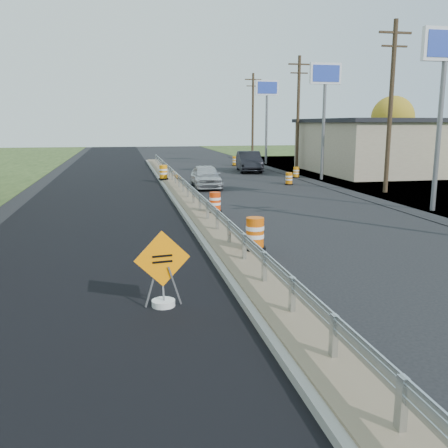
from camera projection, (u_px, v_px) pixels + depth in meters
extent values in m
plane|color=black|center=(217.00, 235.00, 17.67)|extent=(140.00, 140.00, 0.00)
cube|color=black|center=(101.00, 198.00, 26.41)|extent=(7.20, 120.00, 0.01)
cube|color=gray|center=(188.00, 200.00, 25.34)|extent=(1.60, 55.00, 0.18)
cube|color=brown|center=(188.00, 197.00, 25.31)|extent=(1.25, 55.00, 0.05)
cube|color=silver|center=(402.00, 403.00, 6.03)|extent=(0.10, 0.15, 0.70)
cube|color=silver|center=(334.00, 336.00, 7.95)|extent=(0.10, 0.15, 0.70)
cube|color=silver|center=(292.00, 294.00, 9.87)|extent=(0.10, 0.15, 0.70)
cube|color=silver|center=(264.00, 266.00, 11.79)|extent=(0.10, 0.15, 0.70)
cube|color=silver|center=(244.00, 246.00, 13.71)|extent=(0.10, 0.15, 0.70)
cube|color=silver|center=(229.00, 231.00, 15.63)|extent=(0.10, 0.15, 0.70)
cube|color=silver|center=(217.00, 219.00, 17.55)|extent=(0.10, 0.15, 0.70)
cube|color=silver|center=(208.00, 210.00, 19.48)|extent=(0.10, 0.15, 0.70)
cube|color=silver|center=(200.00, 202.00, 21.40)|extent=(0.10, 0.15, 0.70)
cube|color=silver|center=(193.00, 196.00, 23.32)|extent=(0.10, 0.15, 0.70)
cube|color=silver|center=(188.00, 190.00, 25.24)|extent=(0.10, 0.15, 0.70)
cube|color=silver|center=(183.00, 185.00, 27.16)|extent=(0.10, 0.15, 0.70)
cube|color=silver|center=(179.00, 181.00, 29.08)|extent=(0.10, 0.15, 0.70)
cube|color=silver|center=(175.00, 178.00, 31.00)|extent=(0.10, 0.15, 0.70)
cube|color=silver|center=(172.00, 175.00, 32.92)|extent=(0.10, 0.15, 0.70)
cube|color=silver|center=(169.00, 172.00, 34.84)|extent=(0.10, 0.15, 0.70)
cube|color=silver|center=(167.00, 169.00, 36.76)|extent=(0.10, 0.15, 0.70)
cube|color=silver|center=(165.00, 167.00, 38.69)|extent=(0.10, 0.15, 0.70)
cube|color=silver|center=(162.00, 165.00, 40.61)|extent=(0.10, 0.15, 0.70)
cube|color=silver|center=(161.00, 163.00, 42.53)|extent=(0.10, 0.15, 0.70)
cube|color=silver|center=(159.00, 161.00, 44.45)|extent=(0.10, 0.15, 0.70)
cube|color=silver|center=(157.00, 160.00, 46.37)|extent=(0.10, 0.15, 0.70)
cube|color=silver|center=(156.00, 158.00, 48.29)|extent=(0.10, 0.15, 0.70)
cube|color=silver|center=(185.00, 184.00, 26.16)|extent=(0.04, 46.00, 0.34)
cube|color=silver|center=(185.00, 185.00, 26.18)|extent=(0.06, 46.00, 0.03)
cube|color=silver|center=(185.00, 182.00, 26.14)|extent=(0.06, 46.00, 0.03)
cube|color=tan|center=(425.00, 147.00, 40.58)|extent=(18.00, 12.00, 4.00)
cube|color=black|center=(427.00, 121.00, 40.16)|extent=(18.50, 12.50, 0.30)
cube|color=black|center=(321.00, 153.00, 38.91)|extent=(0.08, 7.20, 2.20)
cylinder|color=slate|center=(439.00, 135.00, 21.93)|extent=(0.22, 0.22, 6.80)
cube|color=white|center=(446.00, 44.00, 21.17)|extent=(2.20, 0.25, 1.40)
cube|color=#263FB2|center=(446.00, 44.00, 21.17)|extent=(1.90, 0.30, 1.10)
cylinder|color=slate|center=(323.00, 131.00, 34.41)|extent=(0.22, 0.22, 6.80)
cube|color=white|center=(325.00, 74.00, 33.66)|extent=(2.20, 0.25, 1.40)
cube|color=#263FB2|center=(325.00, 74.00, 33.66)|extent=(1.90, 0.30, 1.10)
cylinder|color=slate|center=(266.00, 129.00, 47.86)|extent=(0.22, 0.22, 6.80)
cube|color=white|center=(267.00, 88.00, 47.11)|extent=(2.20, 0.25, 1.40)
cube|color=#263FB2|center=(267.00, 88.00, 47.11)|extent=(1.90, 0.30, 1.10)
cylinder|color=#473523|center=(390.00, 109.00, 27.63)|extent=(0.26, 0.26, 9.40)
cube|color=#473523|center=(395.00, 32.00, 26.83)|extent=(1.90, 0.12, 0.12)
cube|color=#473523|center=(394.00, 46.00, 26.97)|extent=(1.50, 0.10, 0.10)
cylinder|color=#473523|center=(298.00, 114.00, 42.03)|extent=(0.26, 0.26, 9.40)
cube|color=#473523|center=(299.00, 64.00, 41.24)|extent=(1.90, 0.12, 0.12)
cube|color=#473523|center=(299.00, 73.00, 41.38)|extent=(1.50, 0.10, 0.10)
cylinder|color=#473523|center=(253.00, 116.00, 56.44)|extent=(0.26, 0.26, 9.40)
cube|color=#473523|center=(253.00, 80.00, 55.65)|extent=(1.90, 0.12, 0.12)
cube|color=#473523|center=(253.00, 86.00, 55.79)|extent=(1.50, 0.10, 0.10)
cylinder|color=#473523|center=(391.00, 145.00, 55.10)|extent=(0.36, 0.36, 3.08)
sphere|color=gold|center=(393.00, 117.00, 54.50)|extent=(4.62, 4.62, 4.62)
cylinder|color=white|center=(163.00, 303.00, 10.81)|extent=(0.51, 0.51, 0.15)
cube|color=slate|center=(151.00, 287.00, 10.68)|extent=(0.30, 0.08, 0.88)
cube|color=slate|center=(175.00, 286.00, 10.78)|extent=(0.30, 0.08, 0.88)
cube|color=slate|center=(163.00, 286.00, 10.77)|extent=(0.07, 0.23, 0.90)
cube|color=orange|center=(162.00, 259.00, 10.61)|extent=(1.21, 0.21, 1.22)
cube|color=black|center=(162.00, 256.00, 10.57)|extent=(0.43, 0.07, 0.05)
cube|color=black|center=(162.00, 262.00, 10.60)|extent=(0.43, 0.07, 0.05)
cylinder|color=black|center=(255.00, 248.00, 14.77)|extent=(0.66, 0.66, 0.09)
cylinder|color=#DC5709|center=(255.00, 233.00, 14.68)|extent=(0.52, 0.52, 0.92)
cylinder|color=white|center=(255.00, 228.00, 14.65)|extent=(0.54, 0.54, 0.12)
cylinder|color=white|center=(255.00, 236.00, 14.70)|extent=(0.54, 0.54, 0.12)
cylinder|color=black|center=(215.00, 211.00, 20.99)|extent=(0.58, 0.58, 0.08)
cylinder|color=#DF3B09|center=(215.00, 202.00, 20.91)|extent=(0.46, 0.46, 0.81)
cylinder|color=white|center=(215.00, 199.00, 20.88)|extent=(0.48, 0.48, 0.11)
cylinder|color=white|center=(215.00, 204.00, 20.93)|extent=(0.48, 0.48, 0.11)
cylinder|color=black|center=(164.00, 179.00, 33.21)|extent=(0.65, 0.65, 0.09)
cylinder|color=orange|center=(163.00, 172.00, 33.12)|extent=(0.52, 0.52, 0.91)
cylinder|color=white|center=(163.00, 170.00, 33.09)|extent=(0.54, 0.54, 0.12)
cylinder|color=white|center=(163.00, 173.00, 33.13)|extent=(0.54, 0.54, 0.12)
cylinder|color=black|center=(289.00, 184.00, 32.27)|extent=(0.54, 0.54, 0.07)
cylinder|color=orange|center=(289.00, 178.00, 32.20)|extent=(0.43, 0.43, 0.75)
cylinder|color=white|center=(289.00, 176.00, 32.18)|extent=(0.44, 0.44, 0.10)
cylinder|color=white|center=(289.00, 179.00, 32.21)|extent=(0.44, 0.44, 0.10)
cylinder|color=black|center=(296.00, 177.00, 36.36)|extent=(0.54, 0.54, 0.07)
cylinder|color=orange|center=(296.00, 172.00, 36.28)|extent=(0.43, 0.43, 0.75)
cylinder|color=white|center=(296.00, 170.00, 36.26)|extent=(0.44, 0.44, 0.10)
cylinder|color=white|center=(296.00, 173.00, 36.30)|extent=(0.44, 0.44, 0.10)
cylinder|color=black|center=(235.00, 165.00, 46.60)|extent=(0.61, 0.61, 0.08)
cylinder|color=orange|center=(235.00, 161.00, 46.51)|extent=(0.49, 0.49, 0.85)
cylinder|color=white|center=(235.00, 159.00, 46.48)|extent=(0.50, 0.50, 0.11)
cylinder|color=white|center=(235.00, 162.00, 46.53)|extent=(0.50, 0.50, 0.11)
imported|color=silver|center=(206.00, 176.00, 30.58)|extent=(1.84, 4.24, 1.42)
imported|color=black|center=(249.00, 162.00, 40.87)|extent=(2.37, 5.20, 1.66)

